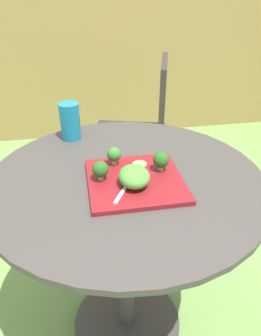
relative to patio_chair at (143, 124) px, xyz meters
name	(u,v)px	position (x,y,z in m)	size (l,w,h in m)	color
ground_plane	(127,325)	(-0.25, -0.91, -0.53)	(12.00, 12.00, 0.00)	#70994C
bamboo_fence	(86,48)	(-0.25, 1.09, 0.24)	(8.00, 0.08, 1.53)	#9E7F47
patio_table	(127,244)	(-0.25, -0.91, -0.05)	(0.86, 0.86, 0.76)	#423D38
patio_chair	(143,124)	(0.00, 0.00, 0.00)	(0.55, 0.55, 0.90)	#332D28
salad_plate	(135,181)	(-0.23, -0.95, 0.24)	(0.28, 0.28, 0.01)	maroon
drinking_glass	(70,123)	(-0.41, -0.61, 0.29)	(0.07, 0.07, 0.14)	teal
fork	(127,185)	(-0.26, -0.99, 0.25)	(0.09, 0.14, 0.00)	silver
lettuce_mound	(134,177)	(-0.24, -0.98, 0.27)	(0.09, 0.11, 0.05)	#519338
broccoli_floret_0	(161,160)	(-0.14, -0.92, 0.28)	(0.05, 0.05, 0.06)	#99B770
broccoli_floret_1	(114,155)	(-0.28, -0.85, 0.28)	(0.05, 0.05, 0.06)	#99B770
broccoli_floret_2	(100,170)	(-0.33, -0.94, 0.28)	(0.05, 0.05, 0.06)	#99B770
cucumber_slice_0	(140,164)	(-0.20, -0.88, 0.25)	(0.05, 0.05, 0.01)	#8EB766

